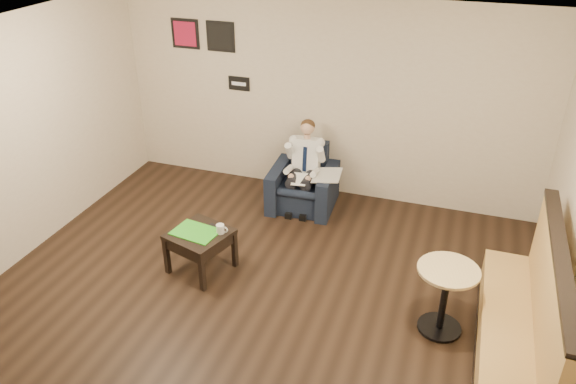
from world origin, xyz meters
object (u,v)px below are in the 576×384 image
(side_table, at_px, (201,251))
(smartphone, at_px, (214,227))
(armchair, at_px, (303,179))
(banquette, at_px, (518,309))
(green_folder, at_px, (196,232))
(cafe_table, at_px, (444,300))
(seated_man, at_px, (301,172))
(coffee_mug, at_px, (220,229))

(side_table, xyz_separation_m, smartphone, (0.11, 0.16, 0.26))
(armchair, xyz_separation_m, side_table, (-0.67, -1.82, -0.17))
(armchair, height_order, side_table, armchair)
(smartphone, height_order, banquette, banquette)
(green_folder, height_order, cafe_table, cafe_table)
(cafe_table, bearing_deg, seated_man, 138.40)
(coffee_mug, bearing_deg, smartphone, 146.21)
(seated_man, bearing_deg, smartphone, -113.56)
(banquette, bearing_deg, smartphone, 170.94)
(side_table, bearing_deg, seated_man, 68.32)
(coffee_mug, bearing_deg, side_table, -163.00)
(seated_man, distance_m, cafe_table, 2.79)
(smartphone, bearing_deg, side_table, -97.35)
(seated_man, xyz_separation_m, side_table, (-0.68, -1.71, -0.33))
(side_table, distance_m, green_folder, 0.27)
(smartphone, xyz_separation_m, cafe_table, (2.65, -0.30, -0.14))
(side_table, height_order, banquette, banquette)
(side_table, relative_size, banquette, 0.26)
(smartphone, height_order, cafe_table, cafe_table)
(banquette, bearing_deg, coffee_mug, 172.09)
(smartphone, bearing_deg, banquette, 17.63)
(side_table, xyz_separation_m, green_folder, (-0.04, -0.01, 0.26))
(armchair, bearing_deg, coffee_mug, -107.36)
(coffee_mug, distance_m, banquette, 3.20)
(green_folder, height_order, banquette, banquette)
(banquette, bearing_deg, seated_man, 142.68)
(coffee_mug, distance_m, smartphone, 0.16)
(armchair, relative_size, banquette, 0.36)
(seated_man, relative_size, green_folder, 2.27)
(seated_man, distance_m, coffee_mug, 1.70)
(side_table, bearing_deg, smartphone, 55.96)
(armchair, bearing_deg, banquette, -41.98)
(seated_man, xyz_separation_m, coffee_mug, (-0.44, -1.64, -0.02))
(seated_man, bearing_deg, green_folder, -115.95)
(smartphone, bearing_deg, armchair, 97.86)
(seated_man, bearing_deg, banquette, -40.60)
(green_folder, xyz_separation_m, coffee_mug, (0.27, 0.08, 0.05))
(armchair, height_order, coffee_mug, armchair)
(armchair, height_order, banquette, banquette)
(green_folder, distance_m, cafe_table, 2.81)
(coffee_mug, bearing_deg, seated_man, 74.81)
(green_folder, bearing_deg, armchair, 68.75)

